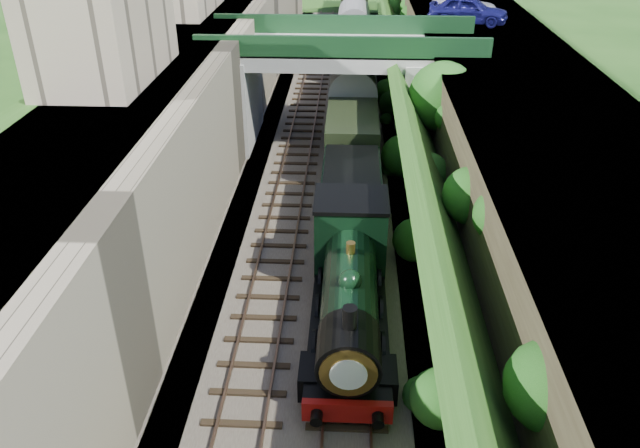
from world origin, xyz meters
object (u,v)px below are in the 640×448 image
Objects in this scene: road_bridge at (349,80)px; car_blue at (468,10)px; locomotive at (350,288)px; tender at (351,201)px; tree at (444,98)px; car_silver at (464,7)px.

car_blue is at bearing 36.80° from road_bridge.
tender is at bearing 90.00° from locomotive.
road_bridge is at bearing 134.52° from tree.
tree is at bearing 70.50° from locomotive.
road_bridge is 7.11m from tree.
road_bridge is at bearing 143.77° from car_blue.
tree is 8.17m from tender.
car_blue is 0.84× the size of tender.
locomotive reaches higher than tender.
tender is (-0.00, 7.36, -0.27)m from locomotive.
road_bridge is at bearing 91.33° from tender.
car_silver is (0.01, 1.68, -0.15)m from car_blue.
tender is at bearing 173.23° from car_blue.
road_bridge is 10.97m from car_silver.
car_silver reaches higher than locomotive.
road_bridge reaches higher than tree.
tree is 11.32m from car_blue.
road_bridge is 2.42× the size of tree.
car_silver reaches higher than tree.
tender is at bearing -128.41° from tree.
car_blue reaches higher than tree.
tree reaches higher than locomotive.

